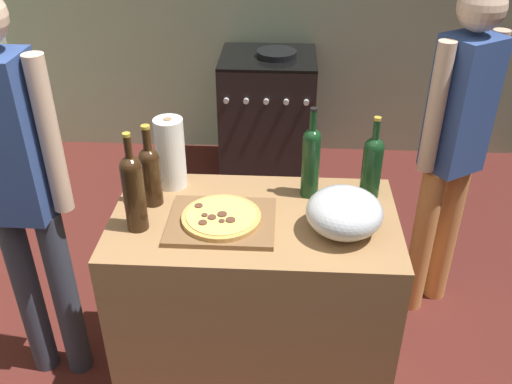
{
  "coord_description": "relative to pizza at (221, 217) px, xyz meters",
  "views": [
    {
      "loc": [
        0.29,
        -0.99,
        2.11
      ],
      "look_at": [
        0.18,
        0.89,
        0.94
      ],
      "focal_mm": 39.73,
      "sensor_mm": 36.0,
      "label": 1
    }
  ],
  "objects": [
    {
      "name": "ground_plane",
      "position": [
        -0.06,
        0.81,
        -0.93
      ],
      "size": [
        4.24,
        3.7,
        0.02
      ],
      "primitive_type": "cube",
      "color": "#511E19"
    },
    {
      "name": "person_in_red",
      "position": [
        1.0,
        0.62,
        0.03
      ],
      "size": [
        0.34,
        0.29,
        1.65
      ],
      "color": "#D88C4C",
      "rests_on": "ground_plane"
    },
    {
      "name": "wine_bottle_dark",
      "position": [
        -0.31,
        -0.04,
        0.13
      ],
      "size": [
        0.08,
        0.08,
        0.39
      ],
      "color": "#331E0F",
      "rests_on": "counter"
    },
    {
      "name": "stove",
      "position": [
        0.1,
        2.01,
        -0.48
      ],
      "size": [
        0.65,
        0.6,
        0.91
      ],
      "color": "black",
      "rests_on": "ground_plane"
    },
    {
      "name": "pizza",
      "position": [
        0.0,
        0.0,
        0.0
      ],
      "size": [
        0.3,
        0.3,
        0.03
      ],
      "color": "tan",
      "rests_on": "cutting_board"
    },
    {
      "name": "wine_bottle_green",
      "position": [
        -0.29,
        0.13,
        0.11
      ],
      "size": [
        0.08,
        0.08,
        0.34
      ],
      "color": "#331E0F",
      "rests_on": "counter"
    },
    {
      "name": "mixing_bowl",
      "position": [
        0.45,
        -0.03,
        0.05
      ],
      "size": [
        0.28,
        0.28,
        0.17
      ],
      "color": "#B2B2B7",
      "rests_on": "counter"
    },
    {
      "name": "paper_towel_roll",
      "position": [
        -0.23,
        0.27,
        0.12
      ],
      "size": [
        0.12,
        0.12,
        0.3
      ],
      "color": "white",
      "rests_on": "counter"
    },
    {
      "name": "counter",
      "position": [
        0.12,
        0.05,
        -0.47
      ],
      "size": [
        1.1,
        0.62,
        0.89
      ],
      "primitive_type": "cube",
      "color": "#9E7247",
      "rests_on": "ground_plane"
    },
    {
      "name": "wine_bottle_amber",
      "position": [
        0.57,
        0.24,
        0.11
      ],
      "size": [
        0.08,
        0.08,
        0.34
      ],
      "color": "#143819",
      "rests_on": "counter"
    },
    {
      "name": "cutting_board",
      "position": [
        0.0,
        0.0,
        -0.02
      ],
      "size": [
        0.4,
        0.32,
        0.02
      ],
      "primitive_type": "cube",
      "color": "brown",
      "rests_on": "counter"
    },
    {
      "name": "wine_bottle_clear",
      "position": [
        0.33,
        0.23,
        0.13
      ],
      "size": [
        0.07,
        0.07,
        0.38
      ],
      "color": "#143819",
      "rests_on": "counter"
    },
    {
      "name": "person_in_stripes",
      "position": [
        -0.78,
        0.07,
        0.09
      ],
      "size": [
        0.4,
        0.21,
        1.73
      ],
      "color": "#383D4C",
      "rests_on": "ground_plane"
    }
  ]
}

